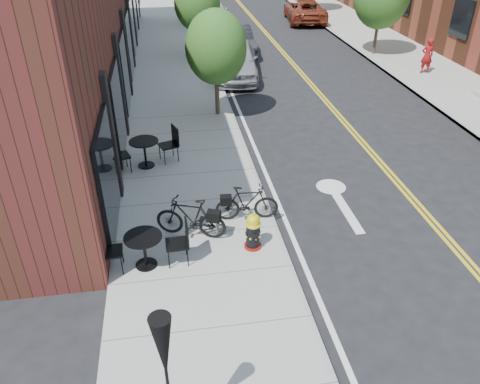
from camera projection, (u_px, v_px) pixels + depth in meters
ground at (293, 269)px, 10.41m from camera, size 120.00×120.00×0.00m
sidewalk_near at (180, 107)px, 18.50m from camera, size 4.00×70.00×0.12m
sidewalk_far at (459, 91)px, 20.12m from camera, size 4.00×70.00×0.12m
building_near at (61, 0)px, 19.44m from camera, size 5.00×28.00×7.00m
tree_near_a at (216, 47)px, 16.51m from camera, size 2.20×2.20×3.81m
tree_near_b at (197, 3)px, 23.17m from camera, size 2.30×2.30×3.98m
fire_hydrant at (253, 232)px, 10.67m from camera, size 0.48×0.48×0.93m
bicycle_left at (191, 218)px, 11.01m from camera, size 1.78×1.06×1.03m
bicycle_right at (247, 203)px, 11.63m from camera, size 1.61×0.56×0.95m
bistro_set_b at (144, 247)px, 10.08m from camera, size 1.91×0.85×1.03m
bistro_set_c at (145, 150)px, 13.98m from camera, size 2.07×1.15×1.09m
patio_umbrella at (164, 358)px, 6.02m from camera, size 0.41×0.41×2.56m
parked_car_a at (236, 59)px, 21.50m from camera, size 2.55×5.05×1.65m
parked_car_b at (237, 40)px, 25.04m from camera, size 1.52×4.22×1.38m
parked_car_c at (210, 12)px, 30.92m from camera, size 2.51×5.67×1.62m
parked_car_far at (305, 10)px, 31.83m from camera, size 3.06×5.51×1.46m
pedestrian at (427, 56)px, 21.69m from camera, size 0.60×0.41×1.60m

